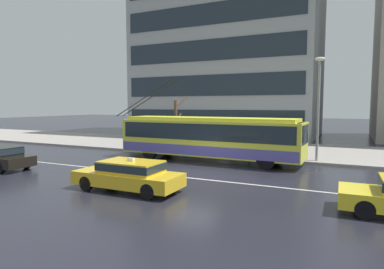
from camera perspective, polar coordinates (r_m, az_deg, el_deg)
The scene contains 13 objects.
ground_plane at distance 17.68m, azimuth 0.26°, elevation -6.60°, with size 160.00×160.00×0.00m, color #21212A.
sidewalk_slab at distance 27.29m, azimuth 9.63°, elevation -2.37°, with size 80.00×10.00×0.14m, color gray.
lane_centre_line at distance 16.63m, azimuth -1.52°, elevation -7.35°, with size 72.00×0.14×0.01m, color silver.
trolleybus at distance 21.15m, azimuth 2.90°, elevation -0.43°, with size 13.08×2.88×5.33m.
taxi_oncoming_near at distance 14.24m, azimuth -10.76°, elevation -6.68°, with size 4.65×1.81×1.39m.
bus_shelter at distance 25.05m, azimuth 2.44°, elevation 1.34°, with size 3.56×1.62×2.41m.
pedestrian_at_shelter at distance 25.94m, azimuth -0.09°, elevation 0.80°, with size 1.29×1.29×1.94m.
pedestrian_approaching_curb at distance 22.34m, azimuth 16.68°, elevation 0.21°, with size 1.13×1.13×1.98m.
pedestrian_walking_past at distance 24.75m, azimuth -3.47°, elevation 0.78°, with size 1.33×1.33×2.02m.
pedestrian_waiting_by_pole at distance 22.76m, azimuth 9.77°, elevation 0.46°, with size 1.59×1.59×1.98m.
street_lamp at distance 21.81m, azimuth 20.92°, elevation 5.63°, with size 0.60×0.32×6.34m.
street_tree_bare at distance 26.31m, azimuth -2.75°, elevation 2.13°, with size 1.20×1.15×4.17m.
office_tower_corner_left at distance 41.83m, azimuth 6.54°, elevation 15.45°, with size 20.92×13.81×22.22m.
Camera 1 is at (7.40, -15.65, 3.59)m, focal length 31.03 mm.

